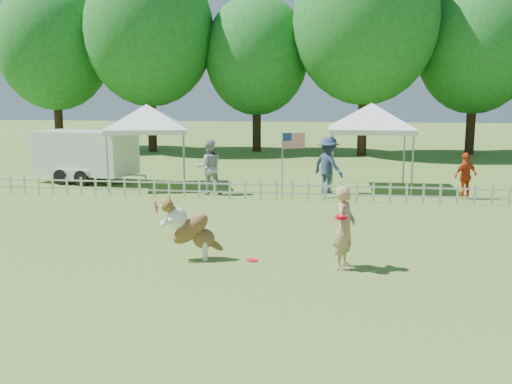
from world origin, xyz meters
TOP-DOWN VIEW (x-y plane):
  - ground at (0.00, 0.00)m, footprint 120.00×120.00m
  - picket_fence at (0.00, 7.00)m, footprint 22.00×0.08m
  - handler at (1.75, 0.03)m, footprint 0.54×0.67m
  - dog at (-1.28, 0.20)m, footprint 1.27×0.68m
  - frisbee_on_turf at (-0.06, 0.26)m, footprint 0.30×0.30m
  - canopy_tent_left at (-5.14, 9.13)m, footprint 3.44×3.44m
  - canopy_tent_right at (2.77, 9.65)m, footprint 2.87×2.87m
  - cargo_trailer at (-7.82, 9.79)m, footprint 4.80×2.82m
  - flag_pole at (-0.12, 7.45)m, footprint 0.78×0.41m
  - spectator_a at (-2.60, 7.79)m, footprint 1.07×0.96m
  - spectator_b at (1.33, 8.38)m, footprint 1.38×1.37m
  - spectator_c at (5.68, 8.06)m, footprint 0.93×0.76m
  - tree_far_left at (-15.00, 22.00)m, footprint 6.60×6.60m
  - tree_left at (-9.00, 21.50)m, footprint 7.40×7.40m
  - tree_center_left at (-3.00, 22.50)m, footprint 6.00×6.00m
  - tree_center_right at (3.00, 21.00)m, footprint 7.60×7.60m
  - tree_right at (9.00, 22.50)m, footprint 6.20×6.20m

SIDE VIEW (x-z plane):
  - ground at x=0.00m, z-range 0.00..0.00m
  - frisbee_on_turf at x=-0.06m, z-range 0.00..0.02m
  - picket_fence at x=0.00m, z-range 0.00..0.60m
  - dog at x=-1.28m, z-range 0.00..1.25m
  - spectator_c at x=5.68m, z-range 0.00..1.48m
  - handler at x=1.75m, z-range 0.00..1.60m
  - spectator_a at x=-2.60m, z-range 0.00..1.82m
  - spectator_b at x=1.33m, z-range 0.00..1.91m
  - cargo_trailer at x=-7.82m, z-range 0.00..1.98m
  - flag_pole at x=-0.12m, z-range 0.00..2.13m
  - canopy_tent_left at x=-5.14m, z-range 0.00..2.88m
  - canopy_tent_right at x=2.77m, z-range 0.00..2.94m
  - tree_center_left at x=-3.00m, z-range 0.00..9.80m
  - tree_right at x=9.00m, z-range 0.00..10.40m
  - tree_far_left at x=-15.00m, z-range 0.00..11.00m
  - tree_left at x=-9.00m, z-range 0.00..12.00m
  - tree_center_right at x=3.00m, z-range 0.00..12.60m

